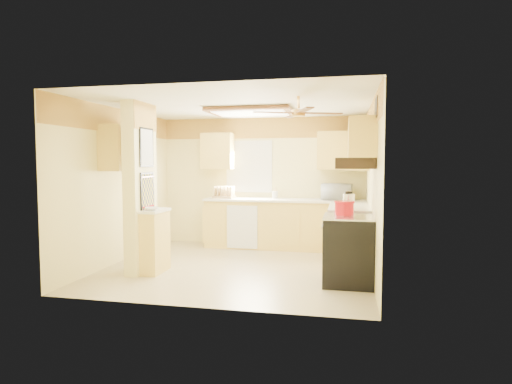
% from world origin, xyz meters
% --- Properties ---
extents(floor, '(4.00, 4.00, 0.00)m').
position_xyz_m(floor, '(0.00, 0.00, 0.00)').
color(floor, tan).
rests_on(floor, ground).
extents(ceiling, '(4.00, 4.00, 0.00)m').
position_xyz_m(ceiling, '(0.00, 0.00, 2.50)').
color(ceiling, white).
rests_on(ceiling, wall_back).
extents(wall_back, '(4.00, 0.00, 4.00)m').
position_xyz_m(wall_back, '(0.00, 1.90, 1.25)').
color(wall_back, '#F8E997').
rests_on(wall_back, floor).
extents(wall_front, '(4.00, 0.00, 4.00)m').
position_xyz_m(wall_front, '(0.00, -1.90, 1.25)').
color(wall_front, '#F8E997').
rests_on(wall_front, floor).
extents(wall_left, '(0.00, 3.80, 3.80)m').
position_xyz_m(wall_left, '(-2.00, 0.00, 1.25)').
color(wall_left, '#F8E997').
rests_on(wall_left, floor).
extents(wall_right, '(0.00, 3.80, 3.80)m').
position_xyz_m(wall_right, '(2.00, 0.00, 1.25)').
color(wall_right, '#F8E997').
rests_on(wall_right, floor).
extents(wallpaper_border, '(4.00, 0.02, 0.40)m').
position_xyz_m(wallpaper_border, '(0.00, 1.88, 2.30)').
color(wallpaper_border, '#FFC74B').
rests_on(wallpaper_border, wall_back).
extents(partition_column, '(0.20, 0.70, 2.50)m').
position_xyz_m(partition_column, '(-1.35, -0.55, 1.25)').
color(partition_column, '#F8E997').
rests_on(partition_column, floor).
extents(partition_ledge, '(0.25, 0.55, 0.90)m').
position_xyz_m(partition_ledge, '(-1.13, -0.55, 0.45)').
color(partition_ledge, '#E8CC62').
rests_on(partition_ledge, floor).
extents(ledge_top, '(0.28, 0.58, 0.04)m').
position_xyz_m(ledge_top, '(-1.13, -0.55, 0.92)').
color(ledge_top, white).
rests_on(ledge_top, partition_ledge).
extents(lower_cabinets_back, '(3.00, 0.60, 0.90)m').
position_xyz_m(lower_cabinets_back, '(0.50, 1.60, 0.45)').
color(lower_cabinets_back, '#E8CC62').
rests_on(lower_cabinets_back, floor).
extents(lower_cabinets_right, '(0.60, 1.40, 0.90)m').
position_xyz_m(lower_cabinets_right, '(1.70, 0.60, 0.45)').
color(lower_cabinets_right, '#E8CC62').
rests_on(lower_cabinets_right, floor).
extents(countertop_back, '(3.04, 0.64, 0.04)m').
position_xyz_m(countertop_back, '(0.50, 1.59, 0.92)').
color(countertop_back, white).
rests_on(countertop_back, lower_cabinets_back).
extents(countertop_right, '(0.64, 1.44, 0.04)m').
position_xyz_m(countertop_right, '(1.69, 0.60, 0.92)').
color(countertop_right, white).
rests_on(countertop_right, lower_cabinets_right).
extents(dishwasher_panel, '(0.58, 0.02, 0.80)m').
position_xyz_m(dishwasher_panel, '(-0.25, 1.29, 0.43)').
color(dishwasher_panel, white).
rests_on(dishwasher_panel, lower_cabinets_back).
extents(window, '(0.92, 0.02, 1.02)m').
position_xyz_m(window, '(-0.25, 1.89, 1.55)').
color(window, white).
rests_on(window, wall_back).
extents(upper_cab_back_left, '(0.60, 0.35, 0.70)m').
position_xyz_m(upper_cab_back_left, '(-0.85, 1.72, 1.85)').
color(upper_cab_back_left, '#E8CC62').
rests_on(upper_cab_back_left, wall_back).
extents(upper_cab_back_right, '(0.90, 0.35, 0.70)m').
position_xyz_m(upper_cab_back_right, '(1.55, 1.72, 1.85)').
color(upper_cab_back_right, '#E8CC62').
rests_on(upper_cab_back_right, wall_back).
extents(upper_cab_right, '(0.35, 1.00, 0.70)m').
position_xyz_m(upper_cab_right, '(1.82, 1.25, 1.85)').
color(upper_cab_right, '#E8CC62').
rests_on(upper_cab_right, wall_right).
extents(upper_cab_left_wall, '(0.35, 0.75, 0.70)m').
position_xyz_m(upper_cab_left_wall, '(-1.82, -0.25, 1.85)').
color(upper_cab_left_wall, '#E8CC62').
rests_on(upper_cab_left_wall, wall_left).
extents(upper_cab_over_stove, '(0.35, 0.76, 0.52)m').
position_xyz_m(upper_cab_over_stove, '(1.82, -0.55, 1.95)').
color(upper_cab_over_stove, '#E8CC62').
rests_on(upper_cab_over_stove, wall_right).
extents(stove, '(0.68, 0.77, 0.92)m').
position_xyz_m(stove, '(1.67, -0.55, 0.46)').
color(stove, black).
rests_on(stove, floor).
extents(range_hood, '(0.50, 0.76, 0.14)m').
position_xyz_m(range_hood, '(1.74, -0.55, 1.62)').
color(range_hood, black).
rests_on(range_hood, upper_cab_over_stove).
extents(poster_menu, '(0.02, 0.42, 0.57)m').
position_xyz_m(poster_menu, '(-1.24, -0.55, 1.85)').
color(poster_menu, black).
rests_on(poster_menu, partition_column).
extents(poster_nashville, '(0.02, 0.42, 0.57)m').
position_xyz_m(poster_nashville, '(-1.24, -0.55, 1.20)').
color(poster_nashville, black).
rests_on(poster_nashville, partition_column).
extents(ceiling_light_panel, '(1.35, 0.95, 0.06)m').
position_xyz_m(ceiling_light_panel, '(0.10, 0.50, 2.46)').
color(ceiling_light_panel, brown).
rests_on(ceiling_light_panel, ceiling).
extents(ceiling_fan, '(1.15, 1.15, 0.26)m').
position_xyz_m(ceiling_fan, '(1.00, -0.70, 2.29)').
color(ceiling_fan, gold).
rests_on(ceiling_fan, ceiling).
extents(vent_grate, '(0.02, 0.40, 0.25)m').
position_xyz_m(vent_grate, '(1.98, -0.90, 2.30)').
color(vent_grate, black).
rests_on(vent_grate, wall_right).
extents(microwave, '(0.57, 0.41, 0.30)m').
position_xyz_m(microwave, '(1.47, 1.62, 1.09)').
color(microwave, white).
rests_on(microwave, countertop_back).
extents(bowl, '(0.24, 0.24, 0.05)m').
position_xyz_m(bowl, '(-1.11, -0.67, 0.96)').
color(bowl, white).
rests_on(bowl, ledge_top).
extents(dutch_oven, '(0.28, 0.28, 0.19)m').
position_xyz_m(dutch_oven, '(1.61, -0.40, 1.01)').
color(dutch_oven, red).
rests_on(dutch_oven, stove).
extents(kettle, '(0.17, 0.17, 0.26)m').
position_xyz_m(kettle, '(1.67, 0.08, 1.06)').
color(kettle, silver).
rests_on(kettle, countertop_right).
extents(dish_rack, '(0.42, 0.33, 0.23)m').
position_xyz_m(dish_rack, '(-0.69, 1.60, 1.02)').
color(dish_rack, '#DCBF7F').
rests_on(dish_rack, countertop_back).
extents(utensil_crock, '(0.11, 0.11, 0.21)m').
position_xyz_m(utensil_crock, '(0.30, 1.73, 1.01)').
color(utensil_crock, white).
rests_on(utensil_crock, countertop_back).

